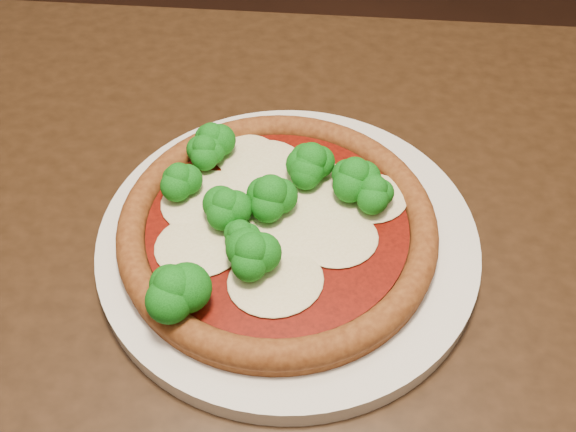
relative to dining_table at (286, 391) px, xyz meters
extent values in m
cube|color=black|center=(0.00, 0.00, 0.08)|extent=(1.32, 1.20, 0.04)
cylinder|color=black|center=(-0.33, 0.54, -0.30)|extent=(0.06, 0.06, 0.71)
cylinder|color=silver|center=(0.02, 0.08, 0.11)|extent=(0.31, 0.31, 0.02)
cylinder|color=brown|center=(0.01, 0.08, 0.12)|extent=(0.26, 0.26, 0.01)
torus|color=brown|center=(0.01, 0.08, 0.13)|extent=(0.26, 0.26, 0.02)
cylinder|color=#680D04|center=(0.01, 0.08, 0.13)|extent=(0.21, 0.21, 0.00)
ellipsoid|color=beige|center=(0.00, 0.03, 0.13)|extent=(0.07, 0.07, 0.01)
ellipsoid|color=beige|center=(0.01, 0.16, 0.13)|extent=(0.06, 0.05, 0.00)
ellipsoid|color=beige|center=(-0.05, 0.07, 0.13)|extent=(0.07, 0.06, 0.01)
ellipsoid|color=beige|center=(0.02, 0.08, 0.13)|extent=(0.11, 0.09, 0.01)
ellipsoid|color=beige|center=(0.02, 0.15, 0.13)|extent=(0.07, 0.07, 0.01)
ellipsoid|color=beige|center=(0.10, 0.09, 0.13)|extent=(0.06, 0.06, 0.01)
ellipsoid|color=beige|center=(0.06, 0.05, 0.13)|extent=(0.07, 0.06, 0.01)
ellipsoid|color=beige|center=(-0.04, 0.12, 0.13)|extent=(0.08, 0.07, 0.01)
ellipsoid|color=beige|center=(0.07, 0.10, 0.13)|extent=(0.08, 0.07, 0.01)
ellipsoid|color=#168B1B|center=(-0.02, 0.17, 0.15)|extent=(0.04, 0.04, 0.03)
ellipsoid|color=#168B1B|center=(-0.02, 0.09, 0.15)|extent=(0.04, 0.04, 0.03)
ellipsoid|color=#168B1B|center=(0.05, 0.12, 0.15)|extent=(0.04, 0.04, 0.03)
ellipsoid|color=#168B1B|center=(0.09, 0.08, 0.15)|extent=(0.04, 0.04, 0.03)
ellipsoid|color=#168B1B|center=(-0.01, 0.04, 0.16)|extent=(0.05, 0.05, 0.04)
ellipsoid|color=#168B1B|center=(0.08, 0.09, 0.16)|extent=(0.05, 0.05, 0.04)
ellipsoid|color=#168B1B|center=(-0.03, 0.16, 0.15)|extent=(0.04, 0.04, 0.03)
ellipsoid|color=#168B1B|center=(0.05, 0.12, 0.16)|extent=(0.05, 0.05, 0.04)
ellipsoid|color=#168B1B|center=(-0.02, 0.06, 0.15)|extent=(0.03, 0.03, 0.03)
ellipsoid|color=#168B1B|center=(-0.07, 0.02, 0.16)|extent=(0.05, 0.05, 0.04)
ellipsoid|color=#168B1B|center=(-0.05, 0.13, 0.15)|extent=(0.04, 0.04, 0.03)
ellipsoid|color=#168B1B|center=(0.01, 0.09, 0.16)|extent=(0.05, 0.05, 0.04)
camera|label=1|loc=(-0.06, -0.24, 0.53)|focal=40.00mm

